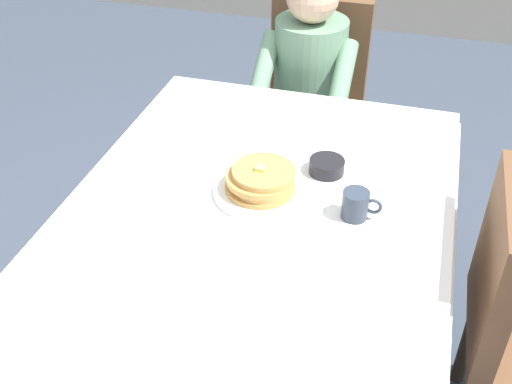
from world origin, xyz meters
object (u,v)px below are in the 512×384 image
Objects in this scene: cup_coffee at (356,205)px; spoon_near_edge at (231,270)px; bowl_butter at (327,166)px; dining_table_main at (255,235)px; chair_diner at (313,92)px; diner_person at (308,79)px; breakfast_stack at (261,180)px; plate_breakfast at (260,191)px; knife_right_of_plate at (322,207)px; fork_left_of_plate at (198,186)px.

spoon_near_edge is at bearing -131.61° from cup_coffee.
cup_coffee reaches higher than bowl_butter.
dining_table_main is 1.64× the size of chair_diner.
diner_person is 0.93m from breakfast_stack.
chair_diner is at bearing 95.52° from spoon_near_edge.
chair_diner is at bearing 92.79° from plate_breakfast.
knife_right_of_plate is 0.36m from spoon_near_edge.
chair_diner is at bearing 92.91° from breakfast_stack.
diner_person is at bearing 93.26° from plate_breakfast.
chair_diner is 5.17× the size of fork_left_of_plate.
cup_coffee is 0.41m from spoon_near_edge.
cup_coffee is at bearing 109.52° from diner_person.
spoon_near_edge is at bearing -87.61° from breakfast_stack.
cup_coffee is (0.29, -0.03, 0.03)m from plate_breakfast.
spoon_near_edge is (0.01, -0.34, -0.05)m from breakfast_stack.
breakfast_stack is 1.89× the size of bowl_butter.
knife_right_of_plate and spoon_near_edge have the same top height.
chair_diner is 3.32× the size of plate_breakfast.
dining_table_main is 1.02m from diner_person.
fork_left_of_plate reaches higher than dining_table_main.
chair_diner is at bearing -90.00° from diner_person.
breakfast_stack is at bearing 93.40° from diner_person.
cup_coffee reaches higher than fork_left_of_plate.
breakfast_stack reaches higher than knife_right_of_plate.
spoon_near_edge is at bearing 92.79° from chair_diner.
fork_left_of_plate is (-0.48, 0.01, -0.04)m from cup_coffee.
dining_table_main is 7.62× the size of knife_right_of_plate.
bowl_butter is (0.22, -0.76, 0.09)m from diner_person.
dining_table_main is at bearing 93.02° from chair_diner.
dining_table_main is 10.16× the size of spoon_near_edge.
knife_right_of_plate is at bearing 64.13° from spoon_near_edge.
dining_table_main is 0.23m from fork_left_of_plate.
knife_right_of_plate is (0.18, 0.07, 0.09)m from dining_table_main.
bowl_butter is (-0.12, 0.20, -0.02)m from cup_coffee.
plate_breakfast is at bearing 155.09° from breakfast_stack.
dining_table_main is at bearing -85.66° from breakfast_stack.
fork_left_of_plate is 1.20× the size of spoon_near_edge.
diner_person reaches higher than breakfast_stack.
cup_coffee is at bearing 51.13° from spoon_near_edge.
plate_breakfast is 0.34m from spoon_near_edge.
chair_diner is 0.97m from bowl_butter.
plate_breakfast is at bearing 95.76° from dining_table_main.
breakfast_stack is 0.23m from bowl_butter.
chair_diner is 1.13m from fork_left_of_plate.
bowl_butter reaches higher than fork_left_of_plate.
cup_coffee is at bearing -88.41° from fork_left_of_plate.
diner_person is 0.93m from plate_breakfast.
bowl_butter is at bearing 75.89° from spoon_near_edge.
knife_right_of_plate is at bearing 102.44° from chair_diner.
chair_diner reaches higher than fork_left_of_plate.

